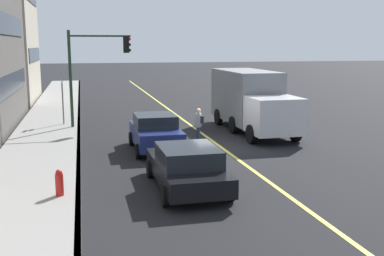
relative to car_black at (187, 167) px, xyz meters
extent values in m
plane|color=black|center=(5.80, -2.84, -0.73)|extent=(200.00, 200.00, 0.00)
cube|color=gray|center=(5.80, 4.98, -0.66)|extent=(80.00, 3.34, 0.15)
cube|color=slate|center=(5.80, 3.39, -0.66)|extent=(80.00, 0.16, 0.15)
cube|color=#D8CC4C|center=(5.80, -2.84, -0.73)|extent=(80.00, 0.16, 0.01)
cube|color=#262D38|center=(11.29, 6.82, 1.76)|extent=(14.67, 0.06, 1.10)
cube|color=#262D38|center=(11.29, 6.82, 4.88)|extent=(14.67, 0.06, 1.10)
cube|color=#262D38|center=(26.75, 6.82, 3.01)|extent=(8.69, 0.06, 1.10)
cube|color=black|center=(0.08, 0.00, -0.15)|extent=(4.57, 1.93, 0.57)
cube|color=black|center=(-0.19, 0.00, 0.41)|extent=(2.19, 1.78, 0.55)
cylinder|color=black|center=(1.58, 0.95, -0.43)|extent=(0.60, 0.22, 0.60)
cylinder|color=black|center=(1.58, -0.95, -0.43)|extent=(0.60, 0.22, 0.60)
cylinder|color=black|center=(-1.43, 0.95, -0.43)|extent=(0.60, 0.22, 0.60)
cylinder|color=black|center=(-1.43, -0.95, -0.43)|extent=(0.60, 0.22, 0.60)
cube|color=navy|center=(5.70, 0.10, -0.06)|extent=(3.99, 1.86, 0.74)
cube|color=black|center=(5.79, 0.10, 0.57)|extent=(1.96, 1.71, 0.53)
cylinder|color=black|center=(7.02, 1.01, -0.43)|extent=(0.60, 0.22, 0.60)
cylinder|color=black|center=(7.02, -0.80, -0.43)|extent=(0.60, 0.22, 0.60)
cylinder|color=black|center=(4.39, 1.01, -0.43)|extent=(0.60, 0.22, 0.60)
cylinder|color=black|center=(4.39, -0.80, -0.43)|extent=(0.60, 0.22, 0.60)
cube|color=silver|center=(6.03, -5.56, 0.56)|extent=(2.19, 2.32, 1.70)
cube|color=slate|center=(10.02, -5.56, 1.08)|extent=(5.48, 2.32, 2.73)
cylinder|color=black|center=(6.03, -6.67, -0.28)|extent=(0.90, 0.28, 0.90)
cylinder|color=black|center=(6.03, -4.45, -0.28)|extent=(0.90, 0.28, 0.90)
cylinder|color=black|center=(11.39, -6.67, -0.28)|extent=(0.90, 0.28, 0.90)
cylinder|color=black|center=(11.39, -4.45, -0.28)|extent=(0.90, 0.28, 0.90)
cylinder|color=black|center=(8.65, -6.67, -0.28)|extent=(0.90, 0.28, 0.90)
cylinder|color=black|center=(8.65, -4.45, -0.28)|extent=(0.90, 0.28, 0.90)
cylinder|color=#262D4C|center=(6.24, -1.93, -0.31)|extent=(0.18, 0.18, 0.84)
cylinder|color=#262D4C|center=(6.45, -2.02, -0.31)|extent=(0.18, 0.18, 0.84)
cube|color=gray|center=(6.34, -1.98, 0.42)|extent=(0.46, 0.36, 0.63)
sphere|color=tan|center=(6.34, -1.98, 0.86)|extent=(0.23, 0.23, 0.23)
cube|color=black|center=(6.28, -2.13, 0.46)|extent=(0.30, 0.25, 0.34)
cylinder|color=#1E3823|center=(11.78, 3.71, 1.92)|extent=(0.16, 0.16, 5.31)
cylinder|color=#1E3823|center=(11.78, 2.08, 4.28)|extent=(0.10, 3.26, 0.10)
cube|color=black|center=(11.78, 0.70, 3.83)|extent=(0.28, 0.30, 0.90)
sphere|color=red|center=(11.78, 0.52, 4.13)|extent=(0.18, 0.18, 0.18)
sphere|color=#392905|center=(11.78, 0.52, 3.83)|extent=(0.18, 0.18, 0.18)
sphere|color=black|center=(11.78, 0.52, 3.53)|extent=(0.18, 0.18, 0.18)
cylinder|color=slate|center=(12.84, 4.21, 0.63)|extent=(0.08, 0.08, 2.74)
cube|color=white|center=(12.84, 4.23, 1.80)|extent=(0.60, 0.02, 0.20)
cube|color=#DB5919|center=(12.84, 4.23, 1.45)|extent=(0.44, 0.02, 0.28)
cylinder|color=red|center=(-0.18, 3.91, -0.33)|extent=(0.24, 0.24, 0.80)
sphere|color=red|center=(-0.18, 3.91, 0.11)|extent=(0.20, 0.20, 0.20)
camera|label=1|loc=(-13.90, 3.16, 3.82)|focal=43.38mm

